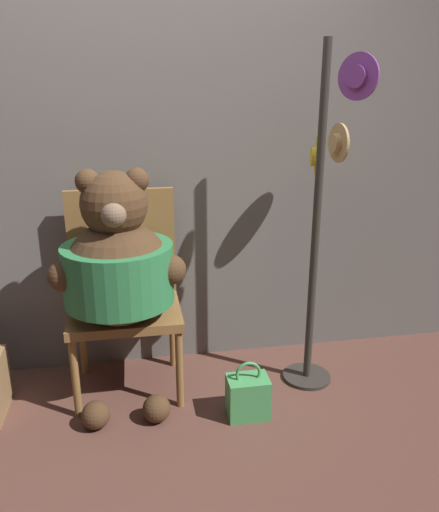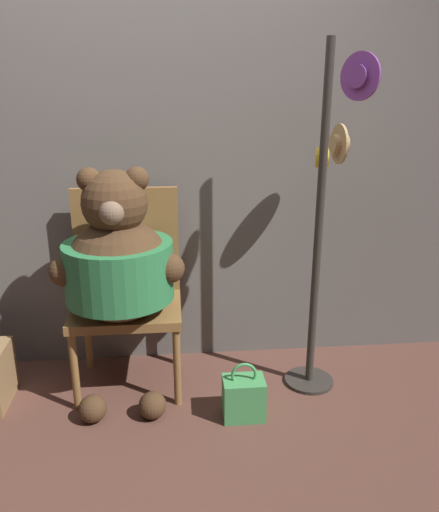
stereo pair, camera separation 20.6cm
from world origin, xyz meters
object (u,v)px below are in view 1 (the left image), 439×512
(teddy_bear, at_px, (118,267))
(handbag_on_ground, at_px, (248,396))
(chair, at_px, (124,286))
(hat_display_rack, at_px, (321,221))

(teddy_bear, relative_size, handbag_on_ground, 4.02)
(chair, xyz_separation_m, handbag_on_ground, (0.61, -0.45, -0.48))
(hat_display_rack, distance_m, handbag_on_ground, 1.00)
(teddy_bear, xyz_separation_m, handbag_on_ground, (0.62, -0.28, -0.65))
(hat_display_rack, bearing_deg, chair, 169.94)
(teddy_bear, distance_m, handbag_on_ground, 0.95)
(teddy_bear, height_order, handbag_on_ground, teddy_bear)
(chair, distance_m, teddy_bear, 0.25)
(chair, bearing_deg, teddy_bear, -96.14)
(chair, distance_m, hat_display_rack, 1.13)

